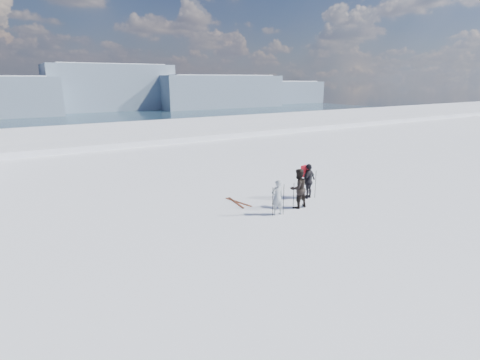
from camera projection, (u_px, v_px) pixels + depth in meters
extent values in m
plane|color=white|center=(86.00, 211.00, 67.64)|extent=(220.00, 208.01, 71.62)
cube|color=white|center=(128.00, 195.00, 40.14)|extent=(180.00, 16.00, 14.00)
plane|color=#1F3648|center=(26.00, 132.00, 259.72)|extent=(820.00, 820.00, 0.00)
cube|color=slate|center=(109.00, 87.00, 451.53)|extent=(140.00, 80.00, 52.00)
cube|color=white|center=(107.00, 68.00, 445.53)|extent=(119.00, 70.00, 8.00)
cube|color=slate|center=(216.00, 91.00, 494.50)|extent=(160.00, 80.00, 40.00)
cube|color=white|center=(215.00, 78.00, 490.07)|extent=(136.00, 70.00, 8.00)
cube|color=slate|center=(275.00, 92.00, 581.13)|extent=(130.00, 80.00, 32.00)
cube|color=white|center=(275.00, 84.00, 577.74)|extent=(110.50, 70.00, 8.00)
imported|color=#A1A9AF|center=(277.00, 197.00, 15.65)|extent=(0.59, 0.42, 1.53)
imported|color=black|center=(298.00, 188.00, 16.51)|extent=(0.88, 0.69, 1.77)
imported|color=black|center=(309.00, 181.00, 17.86)|extent=(1.07, 0.69, 1.69)
cube|color=red|center=(305.00, 157.00, 17.72)|extent=(0.41, 0.30, 0.54)
cylinder|color=black|center=(273.00, 202.00, 15.54)|extent=(0.02, 0.02, 1.25)
cylinder|color=black|center=(284.00, 199.00, 15.71)|extent=(0.02, 0.02, 1.33)
cylinder|color=black|center=(294.00, 196.00, 16.38)|extent=(0.02, 0.02, 1.20)
cylinder|color=black|center=(304.00, 194.00, 16.69)|extent=(0.02, 0.02, 1.19)
cylinder|color=black|center=(304.00, 187.00, 17.73)|extent=(0.02, 0.02, 1.25)
cylinder|color=black|center=(315.00, 184.00, 17.96)|extent=(0.02, 0.02, 1.34)
cube|color=black|center=(236.00, 203.00, 17.34)|extent=(0.32, 1.70, 0.03)
cube|color=black|center=(238.00, 202.00, 17.41)|extent=(0.46, 1.68, 0.03)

